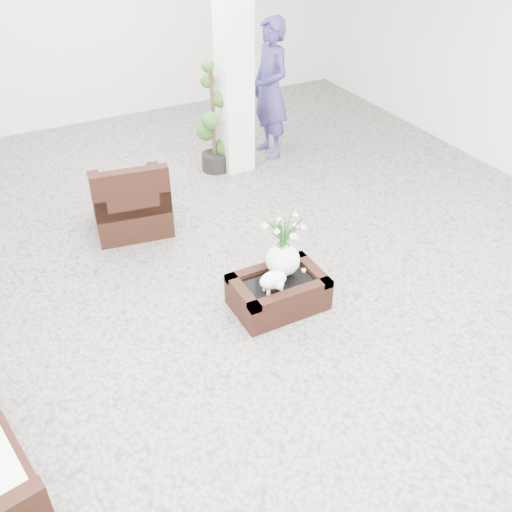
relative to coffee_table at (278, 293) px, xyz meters
name	(u,v)px	position (x,y,z in m)	size (l,w,h in m)	color
ground	(251,301)	(-0.20, 0.19, -0.16)	(11.00, 11.00, 0.00)	gray
column	(234,42)	(1.00, 2.99, 1.59)	(0.40, 0.40, 3.50)	white
coffee_table	(278,293)	(0.00, 0.00, 0.00)	(0.90, 0.60, 0.31)	black
sheep_figurine	(273,281)	(-0.12, -0.10, 0.26)	(0.28, 0.23, 0.21)	white
planter_narcissus	(283,239)	(0.10, 0.10, 0.56)	(0.44, 0.44, 0.80)	white
tealight	(304,270)	(0.30, 0.02, 0.17)	(0.04, 0.04, 0.03)	white
armchair	(129,193)	(-0.82, 2.13, 0.30)	(0.86, 0.82, 0.91)	black
topiary	(213,118)	(0.70, 3.05, 0.62)	(0.41, 0.41, 1.55)	#274D18
shopper	(270,89)	(1.65, 3.17, 0.83)	(0.72, 0.47, 1.97)	navy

